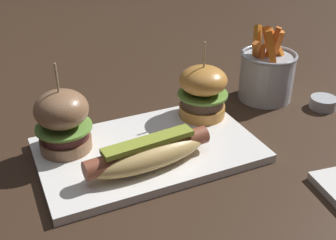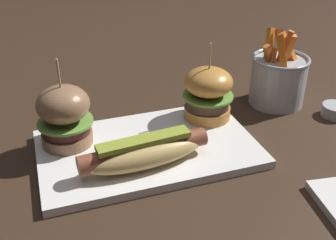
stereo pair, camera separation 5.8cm
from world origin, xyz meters
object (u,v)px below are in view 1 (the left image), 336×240
slider_right (203,91)px  fries_bucket (267,74)px  hot_dog (149,153)px  slider_left (63,120)px  sauce_ramekin (323,103)px  platter_main (149,150)px

slider_right → fries_bucket: 0.17m
hot_dog → slider_left: slider_left is taller
sauce_ramekin → hot_dog: bearing=-171.8°
slider_left → fries_bucket: bearing=5.6°
hot_dog → fries_bucket: size_ratio=1.34×
platter_main → slider_right: size_ratio=2.49×
hot_dog → sauce_ramekin: (0.38, 0.06, -0.03)m
hot_dog → sauce_ramekin: 0.39m
platter_main → slider_right: bearing=23.5°
slider_right → fries_bucket: size_ratio=0.93×
platter_main → sauce_ramekin: (0.37, 0.01, 0.00)m
hot_dog → slider_right: 0.18m
slider_right → hot_dog: bearing=-144.2°
fries_bucket → sauce_ramekin: 0.12m
slider_left → hot_dog: bearing=-44.6°
sauce_ramekin → fries_bucket: bearing=132.5°
platter_main → slider_left: 0.14m
hot_dog → slider_left: 0.14m
slider_right → slider_left: bearing=-178.6°
sauce_ramekin → slider_right: bearing=168.2°
platter_main → fries_bucket: size_ratio=2.32×
fries_bucket → sauce_ramekin: (0.08, -0.08, -0.04)m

